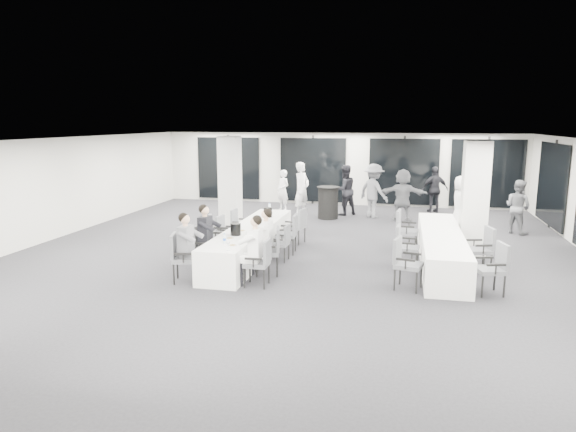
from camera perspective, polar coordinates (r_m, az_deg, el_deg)
name	(u,v)px	position (r m, az deg, el deg)	size (l,w,h in m)	color
room	(339,194)	(13.34, 5.71, 2.41)	(14.04, 16.04, 2.84)	#222227
column_left	(230,181)	(16.19, -6.45, 3.87)	(0.60, 0.60, 2.80)	silver
column_right	(475,199)	(13.25, 20.03, 1.82)	(0.60, 0.60, 2.80)	silver
banquet_table_main	(251,242)	(12.44, -4.17, -2.91)	(0.90, 5.00, 0.75)	white
banquet_table_side	(441,248)	(12.34, 16.64, -3.44)	(0.90, 5.00, 0.75)	white
cocktail_table	(328,202)	(17.35, 4.48, 1.51)	(0.78, 0.78, 1.08)	black
chair_main_left_near	(181,255)	(10.73, -11.80, -4.21)	(0.62, 0.64, 1.00)	#4F5156
chair_main_left_second	(201,244)	(11.71, -9.60, -3.10)	(0.48, 0.54, 0.93)	#4F5156
chair_main_left_mid	(215,234)	(12.47, -8.16, -1.95)	(0.58, 0.62, 1.03)	#4F5156
chair_main_left_fourth	(225,231)	(13.12, -7.04, -1.65)	(0.51, 0.55, 0.89)	#4F5156
chair_main_left_far	(239,223)	(14.15, -5.52, -0.79)	(0.47, 0.51, 0.87)	#4F5156
chair_main_right_near	(261,260)	(10.25, -3.05, -4.87)	(0.49, 0.55, 0.95)	#4F5156
chair_main_right_second	(271,248)	(11.01, -1.88, -3.56)	(0.62, 0.65, 1.02)	#4F5156
chair_main_right_mid	(282,241)	(12.05, -0.65, -2.74)	(0.46, 0.51, 0.87)	#4F5156
chair_main_right_fourth	(289,231)	(12.74, 0.16, -1.70)	(0.53, 0.58, 0.98)	#4F5156
chair_main_right_far	(298,224)	(13.77, 1.10, -0.85)	(0.58, 0.61, 0.95)	#4F5156
chair_side_left_near	(404,260)	(10.34, 12.79, -4.80)	(0.61, 0.64, 1.01)	#4F5156
chair_side_left_mid	(404,244)	(11.74, 12.79, -3.06)	(0.54, 0.59, 0.98)	#4F5156
chair_side_left_far	(404,228)	(13.35, 12.78, -1.26)	(0.58, 0.63, 1.04)	#4F5156
chair_side_right_near	(494,265)	(10.52, 21.95, -5.10)	(0.61, 0.64, 1.00)	#4F5156
chair_side_right_mid	(483,246)	(11.98, 20.81, -3.17)	(0.61, 0.64, 0.99)	#4F5156
chair_side_right_far	(474,233)	(13.43, 19.92, -1.76)	(0.59, 0.61, 0.96)	#4F5156
seated_guest_a	(189,243)	(10.63, -10.97, -2.98)	(0.50, 0.38, 1.44)	slate
seated_guest_b	(208,232)	(11.58, -8.89, -1.80)	(0.50, 0.38, 1.44)	black
seated_guest_c	(253,246)	(10.22, -3.97, -3.35)	(0.50, 0.38, 1.44)	white
seated_guest_d	(263,237)	(10.98, -2.77, -2.37)	(0.50, 0.38, 1.44)	white
standing_guest_a	(302,185)	(17.80, 1.54, 3.41)	(0.77, 0.62, 2.11)	white
standing_guest_b	(345,187)	(18.00, 6.31, 3.25)	(0.96, 0.59, 1.99)	black
standing_guest_c	(374,187)	(17.66, 9.51, 3.16)	(1.34, 0.68, 2.07)	slate
standing_guest_d	(435,187)	(19.09, 16.01, 3.16)	(1.11, 0.62, 1.88)	black
standing_guest_e	(461,200)	(15.92, 18.65, 1.65)	(0.92, 0.56, 1.91)	white
standing_guest_f	(403,192)	(17.24, 12.63, 2.67)	(1.79, 0.69, 1.95)	slate
standing_guest_g	(283,188)	(18.78, -0.57, 3.17)	(0.62, 0.50, 1.70)	white
standing_guest_h	(518,203)	(16.39, 24.20, 1.31)	(0.86, 0.53, 1.79)	slate
ice_bucket_near	(236,229)	(11.48, -5.84, -1.48)	(0.24, 0.24, 0.27)	black
ice_bucket_far	(268,212)	(13.56, -2.26, 0.41)	(0.23, 0.23, 0.26)	black
water_bottle_a	(224,239)	(10.77, -7.08, -2.50)	(0.06, 0.06, 0.19)	silver
water_bottle_b	(259,220)	(12.61, -3.19, -0.48)	(0.07, 0.07, 0.21)	silver
water_bottle_c	(269,208)	(14.41, -2.08, 0.94)	(0.07, 0.07, 0.22)	silver
plate_a	(230,238)	(11.18, -6.49, -2.46)	(0.20, 0.20, 0.03)	white
plate_b	(233,245)	(10.55, -6.19, -3.24)	(0.20, 0.20, 0.03)	white
plate_c	(242,230)	(11.92, -5.10, -1.62)	(0.18, 0.18, 0.03)	white
wine_glass	(228,243)	(10.12, -6.70, -2.97)	(0.08, 0.08, 0.21)	silver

